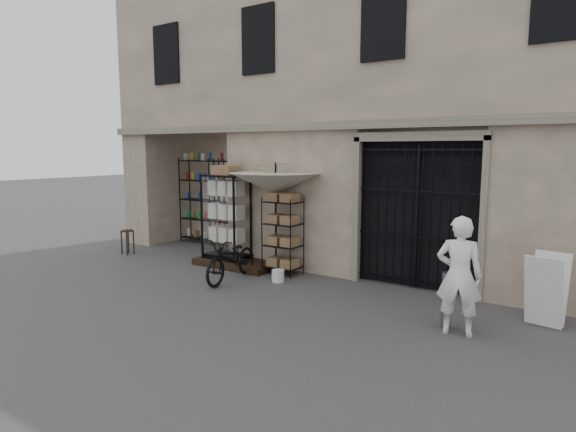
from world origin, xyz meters
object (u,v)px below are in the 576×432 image
Objects in this scene: market_umbrella at (276,178)px; easel_sign at (546,290)px; bicycle at (232,280)px; steel_bollard at (447,300)px; display_cabinet at (226,221)px; white_bucket at (278,276)px; shopkeeper at (456,334)px; wooden_stool at (128,242)px; wire_rack at (283,237)px.

easel_sign is at bearing -4.88° from market_umbrella.
easel_sign reaches higher than bicycle.
bicycle is 5.88m from easel_sign.
easel_sign is at bearing 36.57° from steel_bollard.
white_bucket is at bearing -8.06° from display_cabinet.
white_bucket reaches higher than shopkeeper.
market_umbrella reaches higher than white_bucket.
shopkeeper is (4.75, -0.39, 0.00)m from bicycle.
steel_bollard is (4.24, -1.41, -1.69)m from market_umbrella.
market_umbrella reaches higher than steel_bollard.
easel_sign is at bearing 2.88° from white_bucket.
steel_bollard is at bearing -48.66° from shopkeeper.
market_umbrella is 4.60× the size of wooden_stool.
display_cabinet is 1.92× the size of easel_sign.
steel_bollard reaches higher than wooden_stool.
market_umbrella is 5.74m from easel_sign.
display_cabinet reaches higher than wooden_stool.
display_cabinet reaches higher than bicycle.
market_umbrella is 5.17m from shopkeeper.
wire_rack reaches higher than bicycle.
market_umbrella is 4.78m from steel_bollard.
wire_rack reaches higher than steel_bollard.
bicycle reaches higher than white_bucket.
white_bucket is 0.23× the size of easel_sign.
shopkeeper is at bearing -5.29° from display_cabinet.
display_cabinet is at bearing -174.02° from easel_sign.
easel_sign is at bearing 1.62° from wooden_stool.
bicycle is at bearing -6.19° from wooden_stool.
shopkeeper is at bearing -5.37° from wooden_stool.
wire_rack is at bearing 162.21° from steel_bollard.
wire_rack is at bearing -174.96° from easel_sign.
bicycle is 1.59× the size of easel_sign.
steel_bollard is at bearing -4.23° from display_cabinet.
white_bucket is 4.85m from wooden_stool.
shopkeeper is at bearing -12.65° from bicycle.
wire_rack reaches higher than white_bucket.
wire_rack is 1.46m from bicycle.
bicycle is 4.02m from wooden_stool.
market_umbrella reaches higher than wire_rack.
display_cabinet is 1.21× the size of shopkeeper.
display_cabinet reaches higher than easel_sign.
easel_sign is at bearing -145.00° from shopkeeper.
wooden_stool is at bearing 175.56° from steel_bollard.
display_cabinet is 1.66m from wire_rack.
bicycle is (-0.30, -1.18, -2.13)m from market_umbrella.
wooden_stool is (-4.57, -0.61, -0.50)m from wire_rack.
white_bucket is (0.56, -0.72, -2.01)m from market_umbrella.
steel_bollard is at bearing -18.37° from market_umbrella.
steel_bollard is (3.67, -0.69, 0.31)m from white_bucket.
bicycle is at bearing -15.74° from shopkeeper.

